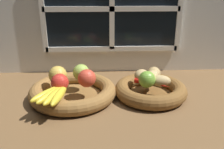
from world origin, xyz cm
name	(u,v)px	position (x,y,z in cm)	size (l,w,h in cm)	color
ground_plane	(115,99)	(0.00, 0.00, -1.50)	(140.00, 90.00, 3.00)	brown
back_wall	(112,15)	(0.00, 29.77, 27.88)	(140.00, 4.60, 55.00)	silver
fruit_bowl_left	(73,92)	(-16.65, -1.61, 2.64)	(33.79, 33.79, 5.63)	brown
fruit_bowl_right	(151,90)	(13.97, -1.61, 2.65)	(28.43, 28.43, 5.63)	brown
apple_green_back	(81,72)	(-13.49, 3.18, 8.96)	(6.66, 6.66, 6.66)	#99B74C
apple_red_right	(87,78)	(-10.89, -3.60, 9.06)	(6.87, 6.87, 6.87)	#CC422D
apple_red_front	(60,82)	(-20.52, -6.82, 8.87)	(6.48, 6.48, 6.48)	red
apple_golden_left	(58,75)	(-22.27, -0.42, 9.18)	(7.10, 7.10, 7.10)	gold
banana_bunch_front	(54,94)	(-21.70, -12.69, 7.13)	(12.32, 17.12, 3.00)	gold
potato_oblong	(142,75)	(10.63, 0.98, 8.02)	(6.37, 5.85, 4.78)	tan
potato_back	(154,74)	(15.82, 2.46, 8.18)	(8.33, 5.37, 5.09)	tan
potato_small	(161,81)	(16.93, -4.58, 7.83)	(7.73, 4.40, 4.40)	tan
potato_large	(151,77)	(13.97, -1.61, 8.19)	(7.23, 4.90, 5.12)	tan
lime_near	(147,79)	(11.57, -5.20, 8.81)	(6.36, 6.36, 6.36)	#6B9E33
chili_pepper	(152,83)	(13.84, -4.41, 6.76)	(2.26, 2.26, 14.07)	red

